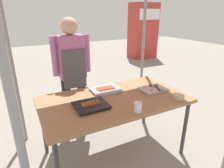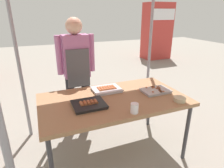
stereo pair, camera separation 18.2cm
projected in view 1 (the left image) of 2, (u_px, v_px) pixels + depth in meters
The scene contains 9 objects.
ground_plane at pixel (114, 152), 2.38m from camera, with size 18.00×18.00×0.00m, color gray.
stall_table at pixel (114, 102), 2.13m from camera, with size 1.60×0.90×0.75m.
tray_grilled_sausages at pixel (91, 105), 1.91m from camera, with size 0.33×0.29×0.05m.
tray_meat_skewers at pixel (154, 89), 2.31m from camera, with size 0.32×0.22×0.04m.
tray_pork_links at pixel (105, 89), 2.30m from camera, with size 0.34×0.27×0.05m.
condiment_bowl at pixel (178, 97), 2.09m from camera, with size 0.13×0.13×0.05m, color #BFB28C.
drink_cup_near_edge at pixel (138, 107), 1.81m from camera, with size 0.08×0.08×0.10m, color white.
vendor_woman at pixel (72, 68), 2.57m from camera, with size 0.52×0.23×1.59m.
neighbor_stall_left at pixel (143, 31), 7.07m from camera, with size 0.95×0.69×1.96m.
Camera 1 is at (-0.90, -1.70, 1.65)m, focal length 30.55 mm.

